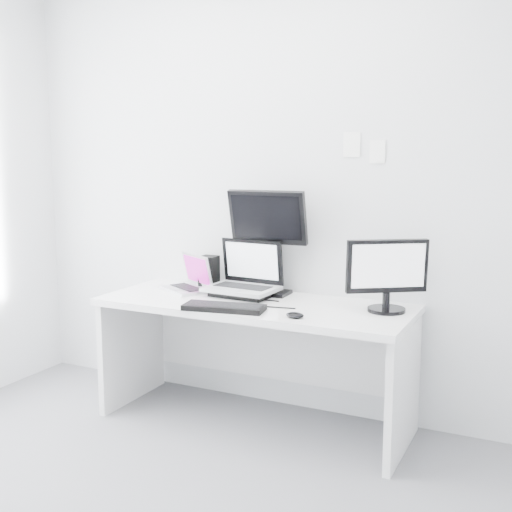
# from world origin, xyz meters

# --- Properties ---
(back_wall) EXTENTS (3.60, 0.00, 3.60)m
(back_wall) POSITION_xyz_m (0.00, 1.60, 1.35)
(back_wall) COLOR silver
(back_wall) RESTS_ON ground
(desk) EXTENTS (1.80, 0.70, 0.73)m
(desk) POSITION_xyz_m (0.00, 1.25, 0.36)
(desk) COLOR white
(desk) RESTS_ON ground
(macbook) EXTENTS (0.39, 0.36, 0.23)m
(macbook) POSITION_xyz_m (-0.52, 1.33, 0.85)
(macbook) COLOR silver
(macbook) RESTS_ON desk
(speaker) EXTENTS (0.13, 0.13, 0.21)m
(speaker) POSITION_xyz_m (-0.42, 1.46, 0.83)
(speaker) COLOR black
(speaker) RESTS_ON desk
(dell_laptop) EXTENTS (0.43, 0.34, 0.34)m
(dell_laptop) POSITION_xyz_m (-0.13, 1.35, 0.90)
(dell_laptop) COLOR #ABAEB2
(dell_laptop) RESTS_ON desk
(rear_monitor) EXTENTS (0.48, 0.19, 0.65)m
(rear_monitor) POSITION_xyz_m (-0.01, 1.48, 1.05)
(rear_monitor) COLOR black
(rear_monitor) RESTS_ON desk
(samsung_monitor) EXTENTS (0.48, 0.41, 0.40)m
(samsung_monitor) POSITION_xyz_m (0.74, 1.35, 0.93)
(samsung_monitor) COLOR black
(samsung_monitor) RESTS_ON desk
(keyboard) EXTENTS (0.46, 0.23, 0.03)m
(keyboard) POSITION_xyz_m (-0.06, 1.00, 0.74)
(keyboard) COLOR black
(keyboard) RESTS_ON desk
(mouse) EXTENTS (0.10, 0.07, 0.03)m
(mouse) POSITION_xyz_m (0.35, 1.01, 0.75)
(mouse) COLOR black
(mouse) RESTS_ON desk
(wall_note_0) EXTENTS (0.10, 0.00, 0.14)m
(wall_note_0) POSITION_xyz_m (0.45, 1.59, 1.62)
(wall_note_0) COLOR white
(wall_note_0) RESTS_ON back_wall
(wall_note_1) EXTENTS (0.09, 0.00, 0.13)m
(wall_note_1) POSITION_xyz_m (0.60, 1.59, 1.58)
(wall_note_1) COLOR white
(wall_note_1) RESTS_ON back_wall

